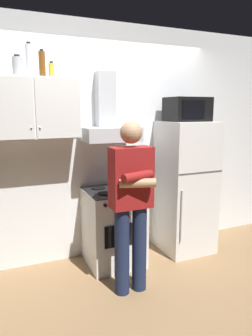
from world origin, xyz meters
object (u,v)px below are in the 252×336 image
Objects in this scene: refrigerator at (185,187)px; person_standing at (131,202)px; cooking_pot at (128,186)px; microwave at (187,109)px; bottle_spice_jar at (52,70)px; bottle_canister_steel at (18,66)px; bottle_beer_brown at (42,64)px; upper_cabinet at (32,108)px; stove_oven at (113,227)px; bottle_vodka_clear at (29,60)px; range_hood at (108,123)px.

refrigerator is 0.98× the size of person_standing.
person_standing is 0.52m from cooking_pot.
person_standing is at bearing -148.00° from microwave.
bottle_spice_jar is (-0.55, 0.71, 1.22)m from person_standing.
bottle_canister_steel is 0.76× the size of bottle_beer_brown.
upper_cabinet is 1.55m from stove_oven.
bottle_vodka_clear reaches higher than upper_cabinet.
bottle_canister_steel is at bearing 176.86° from bottle_beer_brown.
upper_cabinet is at bearing 77.48° from bottle_vodka_clear.
bottle_spice_jar is at bearing 162.97° from cooking_pot.
microwave is at bearing 32.00° from person_standing.
cooking_pot is at bearing -42.49° from stove_oven.
microwave reaches higher than refrigerator.
refrigerator is 0.94m from microwave.
cooking_pot is at bearing -170.43° from microwave.
bottle_vodka_clear is 1.58× the size of bottle_canister_steel.
stove_oven is at bearing 85.28° from person_standing.
bottle_spice_jar is at bearing -5.97° from upper_cabinet.
person_standing is 1.68m from bottle_canister_steel.
bottle_beer_brown reaches higher than refrigerator.
bottle_canister_steel reaches higher than person_standing.
range_hood is 2.84× the size of bottle_beer_brown.
stove_oven is 0.55× the size of refrigerator.
bottle_spice_jar is (-1.55, 0.09, 0.38)m from microwave.
microwave reaches higher than stove_oven.
bottle_vodka_clear reaches higher than cooking_pot.
bottle_beer_brown is (-0.69, -0.02, 0.58)m from range_hood.
bottle_spice_jar is at bearing 176.85° from microwave.
microwave is 3.08× the size of bottle_spice_jar.
refrigerator is at bearing -7.55° from range_hood.
cooking_pot is at bearing 69.70° from person_standing.
bottle_vodka_clear is at bearing 176.88° from refrigerator.
bottle_vodka_clear is at bearing -177.78° from bottle_spice_jar.
bottle_vodka_clear is (-0.76, 0.70, 1.30)m from person_standing.
upper_cabinet reaches higher than microwave.
bottle_beer_brown is (-1.64, 0.09, 0.44)m from microwave.
person_standing is (-1.00, -0.61, 0.10)m from refrigerator.
stove_oven is 1.02m from refrigerator.
bottle_canister_steel is at bearing -179.78° from range_hood.
refrigerator is at bearing -3.84° from bottle_beer_brown.
range_hood reaches higher than microwave.
bottle_canister_steel is (-0.32, 0.02, 0.02)m from bottle_spice_jar.
upper_cabinet is 3.41× the size of bottle_beer_brown.
microwave is 1.91m from bottle_canister_steel.
cooking_pot is (-0.82, -0.14, -0.81)m from microwave.
bottle_beer_brown reaches higher than upper_cabinet.
range_hood is 2.62× the size of cooking_pot.
person_standing is 8.18× the size of bottle_canister_steel.
bottle_spice_jar is 0.49× the size of bottle_vodka_clear.
bottle_vodka_clear is (-1.76, 0.08, 0.46)m from microwave.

